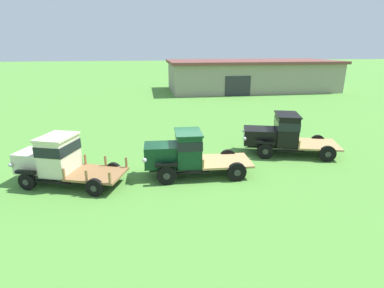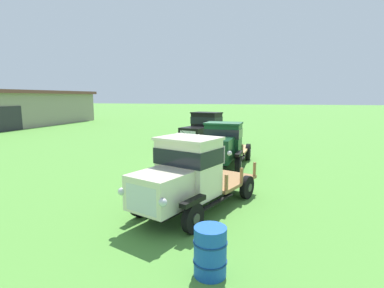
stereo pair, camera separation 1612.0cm
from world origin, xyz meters
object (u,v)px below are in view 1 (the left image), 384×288
Objects in this scene: farm_shed at (251,75)px; vintage_truck_second_in_line at (185,153)px; vintage_truck_foreground_near at (57,159)px; vintage_truck_midrow_center at (281,133)px.

vintage_truck_second_in_line is at bearing -115.15° from farm_shed.
vintage_truck_midrow_center is (11.43, 2.14, 0.04)m from vintage_truck_foreground_near.
farm_shed is 33.03m from vintage_truck_foreground_near.
vintage_truck_foreground_near is at bearing -169.39° from vintage_truck_midrow_center.
vintage_truck_midrow_center is at bearing 10.61° from vintage_truck_foreground_near.
farm_shed reaches higher than vintage_truck_second_in_line.
vintage_truck_midrow_center reaches higher than vintage_truck_second_in_line.
vintage_truck_midrow_center is at bearing 20.90° from vintage_truck_second_in_line.
vintage_truck_second_in_line is at bearing -159.10° from vintage_truck_midrow_center.
vintage_truck_second_in_line is at bearing -0.66° from vintage_truck_foreground_near.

